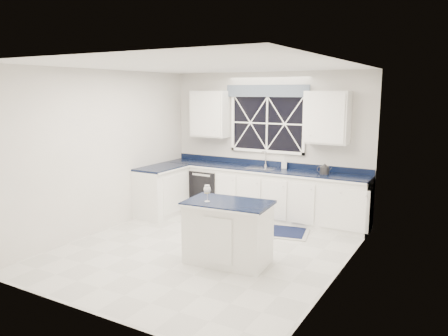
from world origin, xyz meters
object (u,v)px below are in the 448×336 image
Objects in this scene: faucet at (265,158)px; kettle at (324,169)px; wine_glass at (207,190)px; soap_bottle at (284,163)px; dishwasher at (210,189)px; island at (228,232)px.

faucet is 1.15× the size of kettle.
wine_glass is 1.10× the size of soap_bottle.
faucet is at bearing -179.23° from soap_bottle.
kettle is 0.84m from soap_bottle.
faucet reaches higher than soap_bottle.
wine_glass is (-0.90, -2.36, -0.00)m from kettle.
soap_bottle reaches higher than dishwasher.
faucet is at bearing 10.02° from dishwasher.
wine_glass is at bearing -112.15° from kettle.
faucet is (1.10, 0.19, 0.69)m from dishwasher.
island is at bearing 29.70° from wine_glass.
faucet is 1.44× the size of soap_bottle.
soap_bottle reaches higher than wine_glass.
dishwasher is 2.72× the size of faucet.
soap_bottle is at bearing 89.17° from island.
soap_bottle is at bearing 0.77° from faucet.
faucet is 1.22m from kettle.
kettle is (0.65, 2.22, 0.59)m from island.
island is 4.64× the size of kettle.
kettle reaches higher than wine_glass.
soap_bottle is at bearing 164.83° from kettle.
faucet is 0.25× the size of island.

